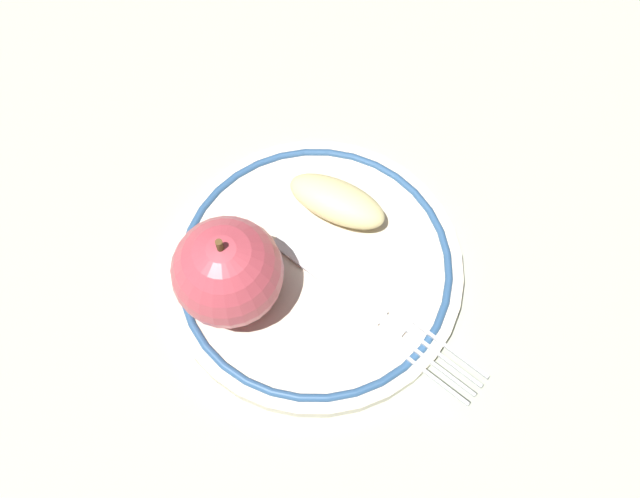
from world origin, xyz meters
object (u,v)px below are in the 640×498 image
Objects in this scene: apple_red_whole at (233,272)px; fork at (372,306)px; apple_slice_front at (342,201)px; plate at (320,264)px.

fork is at bearing 168.05° from apple_red_whole.
apple_slice_front is at bearing -142.69° from apple_red_whole.
apple_slice_front is (-0.02, -0.04, 0.02)m from plate.
apple_slice_front is 0.54× the size of fork.
apple_red_whole reaches higher than plate.
apple_slice_front reaches higher than fork.
fork is (-0.09, 0.02, -0.04)m from apple_red_whole.
apple_red_whole reaches higher than apple_slice_front.
plate is 2.85× the size of apple_slice_front.
plate is at bearing 174.78° from fork.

